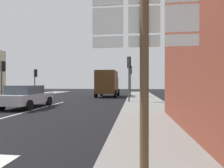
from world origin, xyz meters
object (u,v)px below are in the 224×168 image
object	(u,v)px
route_sign_post	(144,58)
traffic_light_near_left	(3,72)
traffic_light_far_right	(130,74)
sedan_far	(27,96)
traffic_light_far_left	(35,76)
delivery_truck	(108,83)
traffic_light_near_right	(129,69)

from	to	relation	value
route_sign_post	traffic_light_near_left	world-z (taller)	traffic_light_near_left
traffic_light_near_left	traffic_light_far_right	bearing A→B (deg)	25.78
sedan_far	route_sign_post	distance (m)	11.46
traffic_light_far_left	traffic_light_far_right	bearing A→B (deg)	-1.54
traffic_light_far_right	sedan_far	bearing A→B (deg)	-124.73
sedan_far	route_sign_post	world-z (taller)	route_sign_post
traffic_light_near_left	traffic_light_far_left	world-z (taller)	traffic_light_near_left
sedan_far	traffic_light_near_left	size ratio (longest dim) A/B	1.18
sedan_far	traffic_light_far_right	world-z (taller)	traffic_light_far_right
traffic_light_near_left	traffic_light_far_left	xyz separation A→B (m)	(-0.00, 5.73, -0.23)
delivery_truck	traffic_light_near_right	distance (m)	7.73
traffic_light_near_left	traffic_light_far_right	xyz separation A→B (m)	(11.24, 5.43, -0.04)
route_sign_post	traffic_light_far_right	xyz separation A→B (m)	(-0.57, 18.35, 0.61)
traffic_light_far_left	sedan_far	bearing A→B (deg)	-64.53
route_sign_post	traffic_light_far_left	bearing A→B (deg)	122.33
traffic_light_near_left	traffic_light_far_right	distance (m)	12.48
sedan_far	traffic_light_far_left	bearing A→B (deg)	115.47
delivery_truck	route_sign_post	size ratio (longest dim) A/B	1.57
traffic_light_near_left	traffic_light_far_right	world-z (taller)	traffic_light_near_left
sedan_far	traffic_light_far_right	bearing A→B (deg)	55.27
traffic_light_near_right	sedan_far	bearing A→B (deg)	-150.58
delivery_truck	route_sign_post	xyz separation A→B (m)	(3.31, -19.71, 0.35)
sedan_far	route_sign_post	xyz separation A→B (m)	(7.14, -8.87, 1.24)
traffic_light_near_right	traffic_light_far_right	distance (m)	5.78
route_sign_post	traffic_light_near_right	distance (m)	12.61
sedan_far	traffic_light_near_left	bearing A→B (deg)	138.97
delivery_truck	traffic_light_far_right	distance (m)	3.21
traffic_light_far_left	traffic_light_near_right	xyz separation A→B (m)	(11.24, -6.08, 0.36)
route_sign_post	traffic_light_near_right	bearing A→B (deg)	92.60
delivery_truck	traffic_light_near_right	size ratio (longest dim) A/B	1.34
sedan_far	delivery_truck	size ratio (longest dim) A/B	0.84
traffic_light_far_left	traffic_light_far_right	world-z (taller)	traffic_light_far_right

